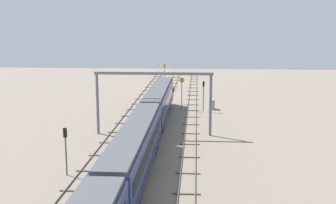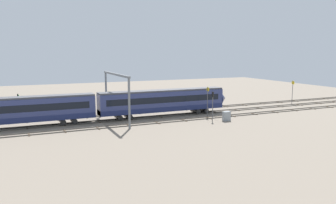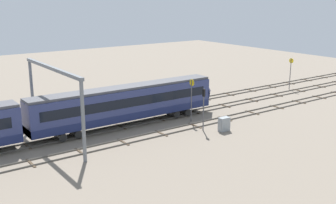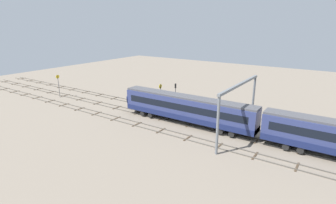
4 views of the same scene
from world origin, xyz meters
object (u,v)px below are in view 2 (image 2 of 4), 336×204
(speed_sign_near_foreground, at_px, (293,89))
(relay_cabinet, at_px, (227,116))
(signal_light_trackside_approach, at_px, (213,102))
(overhead_gantry, at_px, (116,86))
(signal_light_trackside_departure, at_px, (18,103))
(speed_sign_mid_trackside, at_px, (208,98))
(train, at_px, (21,112))

(speed_sign_near_foreground, height_order, relay_cabinet, speed_sign_near_foreground)
(speed_sign_near_foreground, xyz_separation_m, signal_light_trackside_approach, (-26.41, -8.46, -0.12))
(overhead_gantry, xyz_separation_m, signal_light_trackside_departure, (-15.59, 6.78, -2.99))
(signal_light_trackside_departure, xyz_separation_m, relay_cabinet, (32.84, -15.01, -2.23))
(speed_sign_mid_trackside, distance_m, relay_cabinet, 5.85)
(signal_light_trackside_departure, distance_m, relay_cabinet, 36.18)
(speed_sign_mid_trackside, bearing_deg, relay_cabinet, -81.25)
(speed_sign_near_foreground, relative_size, relay_cabinet, 3.25)
(overhead_gantry, distance_m, signal_light_trackside_approach, 16.99)
(speed_sign_mid_trackside, relative_size, signal_light_trackside_approach, 1.09)
(speed_sign_mid_trackside, bearing_deg, speed_sign_near_foreground, 10.88)
(train, distance_m, relay_cabinet, 33.68)
(signal_light_trackside_departure, bearing_deg, overhead_gantry, -23.51)
(signal_light_trackside_departure, bearing_deg, speed_sign_mid_trackside, -17.08)
(train, relative_size, overhead_gantry, 4.92)
(train, distance_m, speed_sign_mid_trackside, 31.95)
(speed_sign_mid_trackside, distance_m, signal_light_trackside_departure, 33.53)
(overhead_gantry, bearing_deg, signal_light_trackside_departure, 156.49)
(speed_sign_mid_trackside, distance_m, signal_light_trackside_approach, 3.75)
(overhead_gantry, bearing_deg, relay_cabinet, -25.51)
(relay_cabinet, bearing_deg, signal_light_trackside_approach, 139.87)
(signal_light_trackside_approach, bearing_deg, signal_light_trackside_departure, 156.55)
(overhead_gantry, bearing_deg, signal_light_trackside_approach, -23.39)
(overhead_gantry, xyz_separation_m, speed_sign_near_foreground, (41.80, 1.80, -2.66))
(signal_light_trackside_departure, bearing_deg, signal_light_trackside_approach, -23.45)
(speed_sign_near_foreground, height_order, signal_light_trackside_departure, speed_sign_near_foreground)
(speed_sign_near_foreground, xyz_separation_m, relay_cabinet, (-24.54, -10.04, -2.56))
(speed_sign_near_foreground, bearing_deg, overhead_gantry, -177.53)
(speed_sign_near_foreground, bearing_deg, train, -178.31)
(signal_light_trackside_approach, height_order, signal_light_trackside_departure, signal_light_trackside_approach)
(overhead_gantry, distance_m, speed_sign_near_foreground, 41.92)
(speed_sign_near_foreground, height_order, signal_light_trackside_approach, speed_sign_near_foreground)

